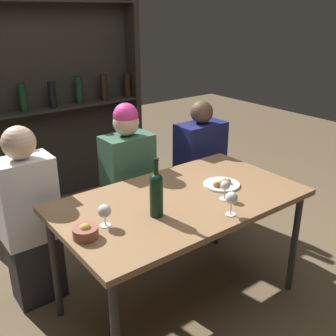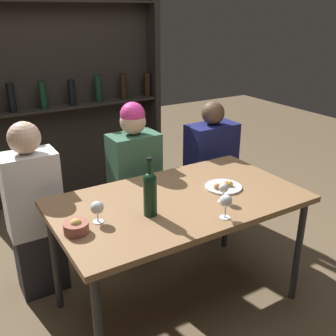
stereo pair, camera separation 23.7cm
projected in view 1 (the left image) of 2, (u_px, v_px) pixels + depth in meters
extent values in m
plane|color=brown|center=(180.00, 300.00, 2.62)|extent=(10.00, 10.00, 0.00)
cube|color=olive|center=(181.00, 200.00, 2.34)|extent=(1.48, 0.84, 0.04)
cylinder|color=#2D2D30|center=(294.00, 243.00, 2.61)|extent=(0.04, 0.04, 0.73)
cylinder|color=#2D2D30|center=(55.00, 266.00, 2.37)|extent=(0.04, 0.04, 0.73)
cylinder|color=#2D2D30|center=(218.00, 204.00, 3.14)|extent=(0.04, 0.04, 0.73)
cube|color=#28231E|center=(48.00, 100.00, 3.71)|extent=(1.79, 0.02, 2.03)
cube|color=#28231E|center=(134.00, 91.00, 4.14)|extent=(0.06, 0.18, 2.03)
cube|color=#28231E|center=(54.00, 109.00, 3.66)|extent=(1.71, 0.18, 0.02)
cylinder|color=black|center=(22.00, 98.00, 3.46)|extent=(0.07, 0.07, 0.25)
cylinder|color=black|center=(53.00, 95.00, 3.61)|extent=(0.07, 0.07, 0.24)
cylinder|color=black|center=(79.00, 90.00, 3.76)|extent=(0.07, 0.07, 0.26)
cylinder|color=black|center=(104.00, 87.00, 3.91)|extent=(0.07, 0.07, 0.25)
cylinder|color=black|center=(127.00, 85.00, 4.06)|extent=(0.07, 0.07, 0.24)
cube|color=#28231E|center=(42.00, 1.00, 3.31)|extent=(1.71, 0.18, 0.02)
cylinder|color=black|center=(156.00, 198.00, 2.10)|extent=(0.07, 0.07, 0.21)
sphere|color=black|center=(156.00, 180.00, 2.06)|extent=(0.07, 0.07, 0.07)
cylinder|color=black|center=(156.00, 170.00, 2.04)|extent=(0.03, 0.03, 0.11)
cylinder|color=black|center=(156.00, 159.00, 2.02)|extent=(0.03, 0.03, 0.01)
cylinder|color=silver|center=(105.00, 225.00, 2.03)|extent=(0.06, 0.06, 0.00)
cylinder|color=silver|center=(105.00, 220.00, 2.02)|extent=(0.01, 0.01, 0.06)
sphere|color=silver|center=(104.00, 211.00, 2.00)|extent=(0.07, 0.07, 0.07)
cylinder|color=silver|center=(224.00, 199.00, 2.32)|extent=(0.06, 0.06, 0.00)
cylinder|color=silver|center=(225.00, 193.00, 2.31)|extent=(0.01, 0.01, 0.07)
sphere|color=silver|center=(225.00, 185.00, 2.29)|extent=(0.06, 0.06, 0.06)
cylinder|color=silver|center=(230.00, 214.00, 2.14)|extent=(0.06, 0.06, 0.00)
cylinder|color=silver|center=(231.00, 207.00, 2.13)|extent=(0.01, 0.01, 0.08)
sphere|color=silver|center=(232.00, 198.00, 2.11)|extent=(0.07, 0.07, 0.07)
cylinder|color=silver|center=(222.00, 184.00, 2.50)|extent=(0.23, 0.23, 0.01)
sphere|color=#C67038|center=(216.00, 185.00, 2.45)|extent=(0.04, 0.04, 0.04)
sphere|color=gold|center=(228.00, 181.00, 2.50)|extent=(0.04, 0.04, 0.04)
sphere|color=#C67038|center=(225.00, 181.00, 2.50)|extent=(0.04, 0.04, 0.04)
sphere|color=#E5BC66|center=(224.00, 183.00, 2.48)|extent=(0.03, 0.03, 0.03)
sphere|color=#99B256|center=(220.00, 183.00, 2.47)|extent=(0.04, 0.04, 0.04)
cylinder|color=#995142|center=(86.00, 233.00, 1.92)|extent=(0.13, 0.13, 0.06)
sphere|color=gold|center=(85.00, 229.00, 1.91)|extent=(0.06, 0.06, 0.06)
cube|color=#26262B|center=(37.00, 268.00, 2.59)|extent=(0.31, 0.22, 0.45)
cube|color=white|center=(27.00, 200.00, 2.40)|extent=(0.34, 0.22, 0.54)
sphere|color=beige|center=(19.00, 143.00, 2.26)|extent=(0.20, 0.20, 0.20)
cube|color=#26262B|center=(131.00, 233.00, 3.00)|extent=(0.32, 0.22, 0.45)
cube|color=#38664C|center=(128.00, 172.00, 2.81)|extent=(0.35, 0.22, 0.55)
sphere|color=beige|center=(126.00, 123.00, 2.67)|extent=(0.18, 0.18, 0.18)
sphere|color=#EA3893|center=(126.00, 116.00, 2.66)|extent=(0.17, 0.17, 0.17)
cube|color=#26262B|center=(199.00, 207.00, 3.39)|extent=(0.36, 0.22, 0.45)
cube|color=navy|center=(200.00, 154.00, 3.21)|extent=(0.40, 0.22, 0.52)
sphere|color=brown|center=(202.00, 112.00, 3.08)|extent=(0.18, 0.18, 0.18)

